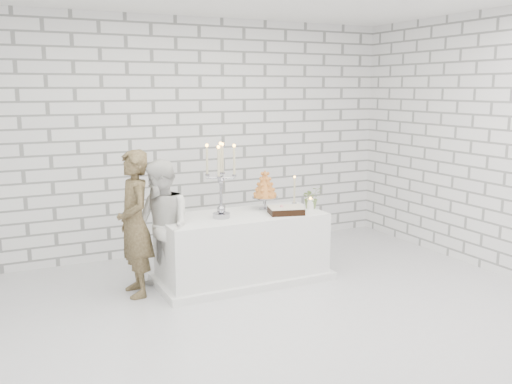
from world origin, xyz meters
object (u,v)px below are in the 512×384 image
cake_table (242,247)px  candelabra (221,180)px  groom (135,224)px  croquembouche (265,189)px  bride (162,228)px

cake_table → candelabra: candelabra is taller
groom → croquembouche: groom is taller
groom → candelabra: (0.91, -0.12, 0.40)m
cake_table → groom: 1.24m
cake_table → croquembouche: croquembouche is taller
groom → cake_table: bearing=85.4°
cake_table → bride: (-0.92, -0.04, 0.33)m
groom → candelabra: size_ratio=1.86×
candelabra → groom: bearing=172.4°
candelabra → cake_table: bearing=10.5°
groom → candelabra: 1.00m
bride → cake_table: bearing=80.1°
candelabra → bride: bearing=179.1°
bride → croquembouche: 1.32m
cake_table → bride: bride is taller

